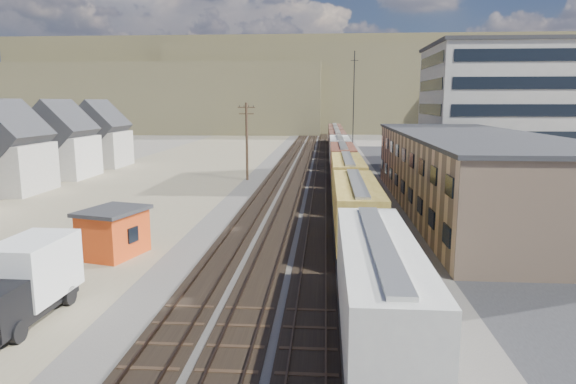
# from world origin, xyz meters

# --- Properties ---
(ground) EXTENTS (300.00, 300.00, 0.00)m
(ground) POSITION_xyz_m (0.00, 0.00, 0.00)
(ground) COLOR #6B6356
(ground) RESTS_ON ground
(ballast_bed) EXTENTS (18.00, 200.00, 0.06)m
(ballast_bed) POSITION_xyz_m (0.00, 50.00, 0.03)
(ballast_bed) COLOR #4C4742
(ballast_bed) RESTS_ON ground
(dirt_yard) EXTENTS (24.00, 180.00, 0.03)m
(dirt_yard) POSITION_xyz_m (-20.00, 40.00, 0.01)
(dirt_yard) COLOR #817358
(dirt_yard) RESTS_ON ground
(asphalt_lot) EXTENTS (26.00, 120.00, 0.04)m
(asphalt_lot) POSITION_xyz_m (22.00, 35.00, 0.02)
(asphalt_lot) COLOR #232326
(asphalt_lot) RESTS_ON ground
(rail_tracks) EXTENTS (11.40, 200.00, 0.24)m
(rail_tracks) POSITION_xyz_m (-0.55, 50.00, 0.11)
(rail_tracks) COLOR black
(rail_tracks) RESTS_ON ground
(freight_train) EXTENTS (3.00, 119.74, 4.46)m
(freight_train) POSITION_xyz_m (3.80, 49.58, 2.79)
(freight_train) COLOR black
(freight_train) RESTS_ON ground
(warehouse) EXTENTS (12.40, 40.40, 7.25)m
(warehouse) POSITION_xyz_m (14.98, 25.00, 3.65)
(warehouse) COLOR tan
(warehouse) RESTS_ON ground
(office_tower) EXTENTS (22.60, 18.60, 18.45)m
(office_tower) POSITION_xyz_m (27.95, 54.95, 9.26)
(office_tower) COLOR #9E998E
(office_tower) RESTS_ON ground
(utility_pole_north) EXTENTS (2.20, 0.32, 10.00)m
(utility_pole_north) POSITION_xyz_m (-8.50, 42.00, 5.30)
(utility_pole_north) COLOR #382619
(utility_pole_north) RESTS_ON ground
(radio_mast) EXTENTS (1.20, 0.16, 18.00)m
(radio_mast) POSITION_xyz_m (6.00, 60.00, 9.12)
(radio_mast) COLOR black
(radio_mast) RESTS_ON ground
(hills_north) EXTENTS (265.00, 80.00, 32.00)m
(hills_north) POSITION_xyz_m (0.17, 167.92, 14.10)
(hills_north) COLOR brown
(hills_north) RESTS_ON ground
(box_truck) EXTENTS (2.81, 6.88, 3.62)m
(box_truck) POSITION_xyz_m (-12.40, -1.57, 1.84)
(box_truck) COLOR silver
(box_truck) RESTS_ON ground
(maintenance_shed) EXTENTS (4.40, 5.10, 3.20)m
(maintenance_shed) POSITION_xyz_m (-12.28, 8.39, 1.64)
(maintenance_shed) COLOR #D24213
(maintenance_shed) RESTS_ON ground
(parked_car_blue) EXTENTS (5.41, 5.81, 1.52)m
(parked_car_blue) POSITION_xyz_m (24.29, 46.79, 0.76)
(parked_car_blue) COLOR #171A52
(parked_car_blue) RESTS_ON ground
(parked_car_far) EXTENTS (2.20, 4.74, 1.57)m
(parked_car_far) POSITION_xyz_m (29.88, 45.77, 0.79)
(parked_car_far) COLOR white
(parked_car_far) RESTS_ON ground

